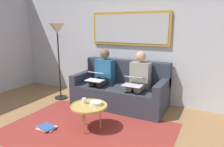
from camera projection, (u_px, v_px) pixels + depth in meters
The scene contains 13 objects.
wall_rear at pixel (131, 40), 4.52m from camera, with size 6.00×0.12×2.60m, color #B7BCC6.
area_rug at pixel (88, 130), 3.29m from camera, with size 2.60×1.80×0.01m, color maroon.
couch at pixel (121, 90), 4.32m from camera, with size 1.87×0.90×0.90m.
framed_mirror at pixel (129, 29), 4.38m from camera, with size 1.73×0.05×0.69m.
coffee_table at pixel (89, 106), 3.25m from camera, with size 0.58×0.58×0.42m.
cup at pixel (84, 101), 3.30m from camera, with size 0.07×0.07×0.09m, color silver.
bowl at pixel (96, 103), 3.26m from camera, with size 0.20×0.20×0.05m, color beige.
person_left at pixel (139, 79), 4.02m from camera, with size 0.38×0.58×1.14m.
laptop_silver at pixel (134, 81), 3.81m from camera, with size 0.35×0.37×0.16m.
person_right at pixel (103, 75), 4.37m from camera, with size 0.38×0.58×1.14m.
laptop_white at pixel (97, 76), 4.16m from camera, with size 0.34×0.37×0.16m.
magazine_stack at pixel (46, 128), 3.34m from camera, with size 0.34×0.27×0.04m.
standing_lamp at pixel (58, 37), 4.46m from camera, with size 0.32×0.32×1.66m.
Camera 1 is at (-1.71, 1.65, 1.62)m, focal length 33.54 mm.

